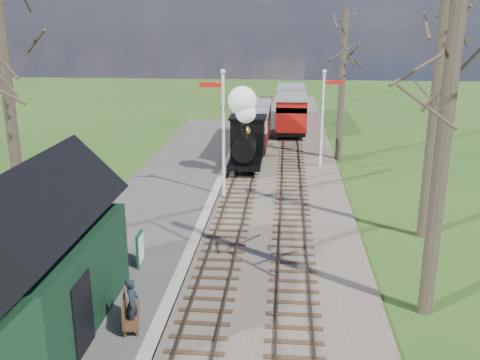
{
  "coord_description": "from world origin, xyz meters",
  "views": [
    {
      "loc": [
        2.23,
        -8.59,
        8.39
      ],
      "look_at": [
        0.27,
        13.87,
        1.6
      ],
      "focal_mm": 40.0,
      "sensor_mm": 36.0,
      "label": 1
    }
  ],
  "objects_px": {
    "semaphore_far": "(324,112)",
    "red_carriage_b": "(291,102)",
    "coach": "(253,124)",
    "red_carriage_a": "(291,113)",
    "locomotive": "(246,133)",
    "bench": "(128,312)",
    "sign_board": "(140,249)",
    "person": "(132,303)",
    "semaphore_near": "(222,125)",
    "station_shed": "(39,258)"
  },
  "relations": [
    {
      "from": "red_carriage_b",
      "to": "bench",
      "type": "relative_size",
      "value": 3.73
    },
    {
      "from": "locomotive",
      "to": "red_carriage_a",
      "type": "height_order",
      "value": "locomotive"
    },
    {
      "from": "locomotive",
      "to": "bench",
      "type": "xyz_separation_m",
      "value": [
        -2.02,
        -16.74,
        -1.63
      ]
    },
    {
      "from": "red_carriage_a",
      "to": "person",
      "type": "distance_m",
      "value": 27.57
    },
    {
      "from": "person",
      "to": "semaphore_near",
      "type": "bearing_deg",
      "value": -7.14
    },
    {
      "from": "semaphore_far",
      "to": "red_carriage_a",
      "type": "xyz_separation_m",
      "value": [
        -1.77,
        9.38,
        -1.7
      ]
    },
    {
      "from": "semaphore_far",
      "to": "red_carriage_b",
      "type": "xyz_separation_m",
      "value": [
        -1.77,
        14.88,
        -1.7
      ]
    },
    {
      "from": "sign_board",
      "to": "red_carriage_b",
      "type": "bearing_deg",
      "value": 79.61
    },
    {
      "from": "locomotive",
      "to": "person",
      "type": "bearing_deg",
      "value": -96.26
    },
    {
      "from": "sign_board",
      "to": "station_shed",
      "type": "bearing_deg",
      "value": -111.75
    },
    {
      "from": "red_carriage_b",
      "to": "semaphore_far",
      "type": "bearing_deg",
      "value": -83.2
    },
    {
      "from": "station_shed",
      "to": "locomotive",
      "type": "bearing_deg",
      "value": 75.85
    },
    {
      "from": "semaphore_far",
      "to": "sign_board",
      "type": "bearing_deg",
      "value": -116.82
    },
    {
      "from": "station_shed",
      "to": "sign_board",
      "type": "bearing_deg",
      "value": 68.25
    },
    {
      "from": "coach",
      "to": "red_carriage_a",
      "type": "height_order",
      "value": "red_carriage_a"
    },
    {
      "from": "semaphore_near",
      "to": "red_carriage_a",
      "type": "height_order",
      "value": "semaphore_near"
    },
    {
      "from": "semaphore_far",
      "to": "red_carriage_b",
      "type": "height_order",
      "value": "semaphore_far"
    },
    {
      "from": "station_shed",
      "to": "semaphore_near",
      "type": "bearing_deg",
      "value": 73.62
    },
    {
      "from": "red_carriage_a",
      "to": "person",
      "type": "relative_size",
      "value": 3.97
    },
    {
      "from": "station_shed",
      "to": "locomotive",
      "type": "xyz_separation_m",
      "value": [
        4.29,
        16.99,
        -0.04
      ]
    },
    {
      "from": "red_carriage_b",
      "to": "station_shed",
      "type": "bearing_deg",
      "value": -101.85
    },
    {
      "from": "sign_board",
      "to": "person",
      "type": "relative_size",
      "value": 0.81
    },
    {
      "from": "coach",
      "to": "red_carriage_a",
      "type": "xyz_separation_m",
      "value": [
        2.6,
        4.32,
        0.02
      ]
    },
    {
      "from": "semaphore_far",
      "to": "person",
      "type": "distance_m",
      "value": 19.03
    },
    {
      "from": "red_carriage_b",
      "to": "bench",
      "type": "height_order",
      "value": "red_carriage_b"
    },
    {
      "from": "red_carriage_b",
      "to": "bench",
      "type": "xyz_separation_m",
      "value": [
        -4.63,
        -32.63,
        -1.06
      ]
    },
    {
      "from": "sign_board",
      "to": "person",
      "type": "xyz_separation_m",
      "value": [
        0.83,
        -3.85,
        0.13
      ]
    },
    {
      "from": "red_carriage_b",
      "to": "person",
      "type": "height_order",
      "value": "red_carriage_b"
    },
    {
      "from": "semaphore_near",
      "to": "person",
      "type": "height_order",
      "value": "semaphore_near"
    },
    {
      "from": "locomotive",
      "to": "bench",
      "type": "distance_m",
      "value": 16.94
    },
    {
      "from": "semaphore_near",
      "to": "station_shed",
      "type": "bearing_deg",
      "value": -106.38
    },
    {
      "from": "locomotive",
      "to": "bench",
      "type": "relative_size",
      "value": 3.17
    },
    {
      "from": "semaphore_far",
      "to": "red_carriage_a",
      "type": "relative_size",
      "value": 1.0
    },
    {
      "from": "station_shed",
      "to": "red_carriage_b",
      "type": "height_order",
      "value": "station_shed"
    },
    {
      "from": "coach",
      "to": "red_carriage_a",
      "type": "bearing_deg",
      "value": 58.96
    },
    {
      "from": "locomotive",
      "to": "coach",
      "type": "xyz_separation_m",
      "value": [
        0.01,
        6.07,
        -0.6
      ]
    },
    {
      "from": "semaphore_near",
      "to": "coach",
      "type": "xyz_separation_m",
      "value": [
        0.77,
        11.06,
        -2.0
      ]
    },
    {
      "from": "semaphore_far",
      "to": "coach",
      "type": "bearing_deg",
      "value": 130.84
    },
    {
      "from": "red_carriage_a",
      "to": "red_carriage_b",
      "type": "xyz_separation_m",
      "value": [
        0.0,
        5.5,
        0.0
      ]
    },
    {
      "from": "locomotive",
      "to": "coach",
      "type": "height_order",
      "value": "locomotive"
    },
    {
      "from": "coach",
      "to": "locomotive",
      "type": "bearing_deg",
      "value": -90.11
    },
    {
      "from": "station_shed",
      "to": "semaphore_far",
      "type": "relative_size",
      "value": 1.1
    },
    {
      "from": "semaphore_far",
      "to": "red_carriage_b",
      "type": "bearing_deg",
      "value": 96.8
    },
    {
      "from": "semaphore_far",
      "to": "sign_board",
      "type": "height_order",
      "value": "semaphore_far"
    },
    {
      "from": "sign_board",
      "to": "bench",
      "type": "height_order",
      "value": "sign_board"
    },
    {
      "from": "semaphore_near",
      "to": "coach",
      "type": "relative_size",
      "value": 0.8
    },
    {
      "from": "semaphore_far",
      "to": "coach",
      "type": "relative_size",
      "value": 0.74
    },
    {
      "from": "semaphore_near",
      "to": "sign_board",
      "type": "xyz_separation_m",
      "value": [
        -1.92,
        -7.97,
        -2.84
      ]
    },
    {
      "from": "red_carriage_a",
      "to": "sign_board",
      "type": "height_order",
      "value": "red_carriage_a"
    },
    {
      "from": "coach",
      "to": "person",
      "type": "bearing_deg",
      "value": -94.64
    }
  ]
}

